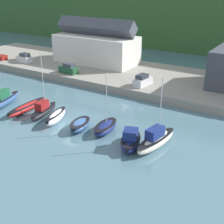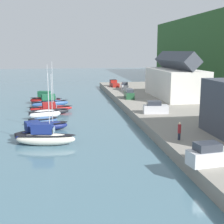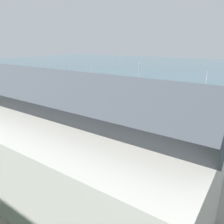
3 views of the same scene
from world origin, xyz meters
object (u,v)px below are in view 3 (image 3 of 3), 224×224
object	(u,v)px
moored_boat_0	(203,115)
moored_boat_5	(109,102)
moored_boat_2	(155,112)
moored_boat_3	(138,107)
moored_boat_1	(181,114)
moored_boat_6	(94,100)
moored_boat_4	(126,104)
moored_boat_8	(70,94)
parked_car_3	(38,117)
moored_boat_7	(83,95)
parked_car_1	(136,141)

from	to	relation	value
moored_boat_0	moored_boat_5	world-z (taller)	moored_boat_0
moored_boat_2	moored_boat_3	distance (m)	3.68
moored_boat_1	moored_boat_0	bearing A→B (deg)	-179.61
moored_boat_3	moored_boat_6	distance (m)	11.39
moored_boat_4	moored_boat_8	bearing A→B (deg)	-11.59
moored_boat_1	moored_boat_3	bearing A→B (deg)	-12.75
moored_boat_0	moored_boat_4	bearing A→B (deg)	18.93
moored_boat_3	parked_car_3	bearing A→B (deg)	53.59
moored_boat_8	parked_car_3	xyz separation A→B (m)	(-11.03, 17.90, 1.30)
moored_boat_0	moored_boat_4	xyz separation A→B (m)	(15.60, 0.71, -0.24)
moored_boat_1	parked_car_3	distance (m)	24.99
moored_boat_1	moored_boat_4	xyz separation A→B (m)	(11.88, -0.38, -0.16)
moored_boat_7	moored_boat_0	bearing A→B (deg)	160.47
moored_boat_5	moored_boat_1	bearing A→B (deg)	165.65
moored_boat_0	parked_car_3	distance (m)	28.36
moored_boat_6	parked_car_1	bearing A→B (deg)	134.20
moored_boat_5	parked_car_3	xyz separation A→B (m)	(0.37, 18.88, 1.67)
moored_boat_1	moored_boat_5	bearing A→B (deg)	-17.36
moored_boat_4	parked_car_1	distance (m)	21.64
moored_boat_6	moored_boat_8	size ratio (longest dim) A/B	0.92
parked_car_3	moored_boat_7	bearing A→B (deg)	-60.58
moored_boat_0	moored_boat_2	bearing A→B (deg)	26.11
moored_boat_4	moored_boat_5	size ratio (longest dim) A/B	1.16
parked_car_3	moored_boat_4	bearing A→B (deg)	-98.14
parked_car_1	moored_boat_8	bearing A→B (deg)	-117.85
moored_boat_3	moored_boat_7	xyz separation A→B (m)	(16.47, -1.49, 0.02)
moored_boat_1	moored_boat_3	distance (m)	8.58
parked_car_1	parked_car_3	bearing A→B (deg)	-83.49
moored_boat_0	moored_boat_6	size ratio (longest dim) A/B	1.04
moored_boat_1	moored_boat_3	xyz separation A→B (m)	(8.56, 0.47, -0.12)
moored_boat_1	moored_boat_2	xyz separation A→B (m)	(4.90, 0.40, -0.42)
moored_boat_6	parked_car_3	distance (m)	17.95
moored_boat_4	moored_boat_6	world-z (taller)	moored_boat_6
moored_boat_1	moored_boat_4	bearing A→B (deg)	-17.69
moored_boat_2	moored_boat_4	size ratio (longest dim) A/B	1.46
moored_boat_1	moored_boat_2	world-z (taller)	moored_boat_1
moored_boat_8	moored_boat_4	bearing A→B (deg)	-168.00
moored_boat_1	parked_car_3	xyz separation A→B (m)	(16.79, 18.45, 1.33)
moored_boat_3	moored_boat_6	xyz separation A→B (m)	(11.38, 0.39, -0.20)
moored_boat_7	parked_car_3	xyz separation A→B (m)	(-8.24, 19.47, 1.43)
moored_boat_1	parked_car_1	world-z (taller)	parked_car_1
moored_boat_7	parked_car_3	size ratio (longest dim) A/B	1.37
parked_car_1	parked_car_3	xyz separation A→B (m)	(17.07, 1.00, 0.00)
moored_boat_5	moored_boat_8	world-z (taller)	moored_boat_8
moored_boat_2	parked_car_3	bearing A→B (deg)	52.41
parked_car_1	moored_boat_2	bearing A→B (deg)	-159.95
moored_boat_7	parked_car_1	xyz separation A→B (m)	(-25.31, 18.48, 1.43)
moored_boat_0	moored_boat_3	bearing A→B (deg)	23.53
parked_car_1	moored_boat_0	bearing A→B (deg)	172.65
parked_car_3	moored_boat_1	bearing A→B (deg)	-125.82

